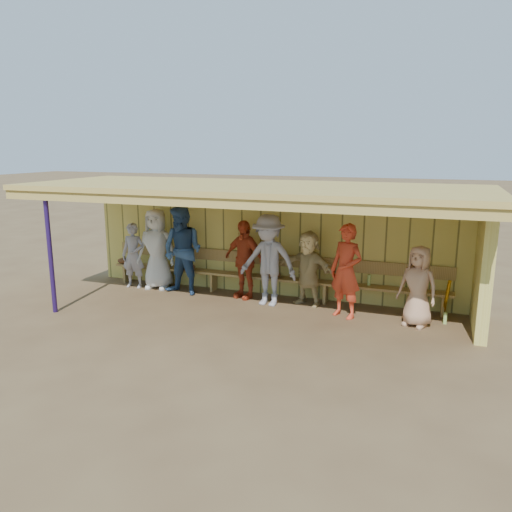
{
  "coord_description": "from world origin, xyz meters",
  "views": [
    {
      "loc": [
        3.41,
        -8.85,
        3.21
      ],
      "look_at": [
        0.0,
        0.35,
        1.05
      ],
      "focal_mm": 35.0,
      "sensor_mm": 36.0,
      "label": 1
    }
  ],
  "objects": [
    {
      "name": "player_b",
      "position": [
        -2.59,
        0.81,
        0.92
      ],
      "size": [
        0.97,
        0.7,
        1.85
      ],
      "primitive_type": "imported",
      "rotation": [
        0.0,
        0.0,
        0.12
      ],
      "color": "silver",
      "rests_on": "ground"
    },
    {
      "name": "ground",
      "position": [
        0.0,
        0.0,
        0.0
      ],
      "size": [
        90.0,
        90.0,
        0.0
      ],
      "primitive_type": "plane",
      "color": "brown",
      "rests_on": "ground"
    },
    {
      "name": "player_h",
      "position": [
        3.14,
        0.28,
        0.74
      ],
      "size": [
        0.85,
        0.71,
        1.49
      ],
      "primitive_type": "imported",
      "rotation": [
        0.0,
        0.0,
        -0.39
      ],
      "color": "tan",
      "rests_on": "ground"
    },
    {
      "name": "dugout_equipment",
      "position": [
        -0.77,
        0.99,
        0.49
      ],
      "size": [
        7.52,
        0.62,
        0.8
      ],
      "color": "gold",
      "rests_on": "ground"
    },
    {
      "name": "player_e",
      "position": [
        0.21,
        0.52,
        0.94
      ],
      "size": [
        1.27,
        0.8,
        1.88
      ],
      "primitive_type": "imported",
      "rotation": [
        0.0,
        0.0,
        -0.09
      ],
      "color": "#9897A0",
      "rests_on": "ground"
    },
    {
      "name": "player_d",
      "position": [
        -0.45,
        0.81,
        0.85
      ],
      "size": [
        1.07,
        0.68,
        1.69
      ],
      "primitive_type": "imported",
      "rotation": [
        0.0,
        0.0,
        -0.29
      ],
      "color": "#BF3F1E",
      "rests_on": "ground"
    },
    {
      "name": "player_g",
      "position": [
        1.83,
        0.32,
        0.9
      ],
      "size": [
        0.78,
        0.66,
        1.81
      ],
      "primitive_type": "imported",
      "rotation": [
        0.0,
        0.0,
        -0.41
      ],
      "color": "red",
      "rests_on": "ground"
    },
    {
      "name": "player_a",
      "position": [
        -3.14,
        0.69,
        0.75
      ],
      "size": [
        0.58,
        0.42,
        1.5
      ],
      "primitive_type": "imported",
      "rotation": [
        0.0,
        0.0,
        0.11
      ],
      "color": "gray",
      "rests_on": "ground"
    },
    {
      "name": "bench",
      "position": [
        0.0,
        1.12,
        0.53
      ],
      "size": [
        7.6,
        0.34,
        0.93
      ],
      "color": "#A28345",
      "rests_on": "ground"
    },
    {
      "name": "dugout_structure",
      "position": [
        0.39,
        0.69,
        1.69
      ],
      "size": [
        8.8,
        3.2,
        2.5
      ],
      "color": "#D1C359",
      "rests_on": "ground"
    },
    {
      "name": "player_f",
      "position": [
        0.97,
        0.81,
        0.78
      ],
      "size": [
        1.51,
        0.9,
        1.55
      ],
      "primitive_type": "imported",
      "rotation": [
        0.0,
        0.0,
        -0.33
      ],
      "color": "#D3B976",
      "rests_on": "ground"
    },
    {
      "name": "player_c",
      "position": [
        -1.8,
        0.6,
        0.98
      ],
      "size": [
        1.04,
        0.86,
        1.96
      ],
      "primitive_type": "imported",
      "rotation": [
        0.0,
        0.0,
        -0.13
      ],
      "color": "#2E4F7E",
      "rests_on": "ground"
    }
  ]
}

